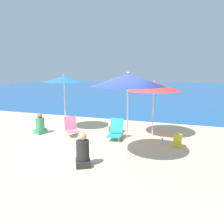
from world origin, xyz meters
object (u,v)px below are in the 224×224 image
backpack_yellow (177,141)px  cooler_box (115,128)px  person_seated_near (40,125)px  water_bottle (162,142)px  beach_umbrella_navy (128,80)px  person_seated_far (83,152)px  beach_umbrella_blue (64,79)px  beach_chair_pink (71,127)px  beach_umbrella_red (154,86)px  beach_chair_teal (116,130)px

backpack_yellow → cooler_box: backpack_yellow is taller
person_seated_near → water_bottle: (4.69, 0.17, -0.24)m
person_seated_near → backpack_yellow: person_seated_near is taller
beach_umbrella_navy → person_seated_far: bearing=-139.9°
beach_umbrella_navy → beach_umbrella_blue: bearing=146.4°
beach_umbrella_blue → person_seated_near: bearing=-130.7°
water_bottle → beach_umbrella_blue: bearing=171.4°
beach_chair_pink → person_seated_far: size_ratio=0.81×
beach_umbrella_red → water_bottle: 2.06m
cooler_box → beach_chair_pink: bearing=-143.4°
beach_chair_teal → backpack_yellow: beach_chair_teal is taller
backpack_yellow → person_seated_far: bearing=-134.6°
beach_chair_pink → beach_chair_teal: 1.71m
beach_umbrella_red → water_bottle: (0.48, -0.91, -1.78)m
beach_umbrella_navy → water_bottle: (0.80, 1.53, -2.09)m
cooler_box → person_seated_far: bearing=-86.4°
beach_umbrella_blue → cooler_box: bearing=9.7°
beach_umbrella_blue → water_bottle: beach_umbrella_blue is taller
beach_umbrella_navy → water_bottle: size_ratio=10.58×
beach_chair_teal → backpack_yellow: (2.13, -0.14, -0.12)m
cooler_box → water_bottle: bearing=-26.1°
beach_umbrella_blue → person_seated_far: bearing=-52.3°
person_seated_far → backpack_yellow: person_seated_far is taller
beach_umbrella_navy → beach_chair_pink: bearing=150.5°
person_seated_near → cooler_box: bearing=38.0°
person_seated_far → person_seated_near: bearing=113.5°
person_seated_near → backpack_yellow: bearing=16.6°
beach_umbrella_red → person_seated_far: 3.79m
backpack_yellow → water_bottle: bearing=171.8°
beach_umbrella_blue → cooler_box: size_ratio=4.74×
beach_umbrella_red → backpack_yellow: bearing=-45.8°
beach_umbrella_blue → person_seated_near: 2.04m
beach_umbrella_red → person_seated_near: (-4.21, -1.08, -1.54)m
beach_umbrella_blue → person_seated_near: size_ratio=2.77×
beach_umbrella_red → backpack_yellow: (0.96, -0.98, -1.66)m
person_seated_far → cooler_box: person_seated_far is taller
person_seated_far → cooler_box: 3.30m
beach_chair_teal → person_seated_near: size_ratio=0.90×
backpack_yellow → beach_chair_teal: bearing=176.2°
water_bottle → person_seated_near: bearing=-177.9°
beach_umbrella_navy → cooler_box: size_ratio=5.00×
beach_umbrella_blue → water_bottle: 4.53m
person_seated_near → person_seated_far: (2.94, -2.16, 0.04)m
person_seated_near → cooler_box: 2.96m
person_seated_near → water_bottle: person_seated_near is taller
beach_umbrella_blue → beach_umbrella_navy: 3.87m
beach_chair_teal → person_seated_far: size_ratio=0.81×
beach_umbrella_red → beach_umbrella_blue: 3.56m
beach_chair_teal → cooler_box: size_ratio=1.53×
beach_umbrella_navy → cooler_box: bearing=114.9°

